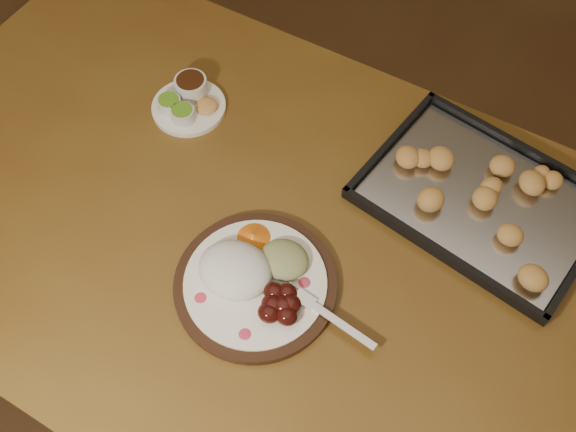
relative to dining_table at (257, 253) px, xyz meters
The scene contains 5 objects.
ground 0.68m from the dining_table, 140.96° to the left, with size 4.00×4.00×0.00m, color #523C1C.
dining_table is the anchor object (origin of this frame).
dinner_plate 0.16m from the dining_table, 61.71° to the right, with size 0.36×0.27×0.06m.
condiment_saucer 0.33m from the dining_table, 144.19° to the left, with size 0.15×0.15×0.05m.
baking_tray 0.42m from the dining_table, 34.79° to the left, with size 0.45×0.37×0.04m.
Camera 1 is at (0.47, -0.61, 1.73)m, focal length 40.00 mm.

